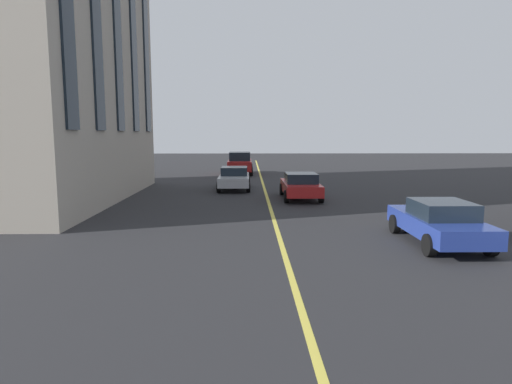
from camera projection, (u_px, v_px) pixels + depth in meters
name	position (u px, v px, depth m)	size (l,w,h in m)	color
lane_centre_line	(276.00, 226.00, 16.21)	(80.00, 0.16, 0.01)	#D8C64C
car_red_far	(240.00, 163.00, 36.91)	(4.70, 2.14, 1.88)	#B21E1E
car_red_trailing	(301.00, 185.00, 23.06)	(4.40, 1.95, 1.37)	#B21E1E
car_blue_parked_b	(439.00, 222.00, 13.61)	(4.40, 1.95, 1.37)	navy
car_silver_oncoming	(234.00, 178.00, 27.00)	(4.40, 1.95, 1.37)	#B7BABF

